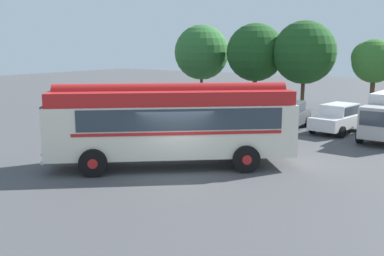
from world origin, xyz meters
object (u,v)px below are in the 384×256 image
Objects in this scene: vintage_bus at (171,122)px; car_near_left at (212,108)px; car_mid_right at (288,115)px; car_mid_left at (252,111)px; car_far_right at (338,118)px.

vintage_bus reaches higher than car_near_left.
vintage_bus reaches higher than car_mid_right.
vintage_bus is at bearing -93.18° from car_mid_right.
car_near_left is at bearing -173.74° from car_mid_left.
vintage_bus is 2.15× the size of car_mid_left.
car_mid_left is (2.83, 0.31, 0.00)m from car_near_left.
car_mid_left is at bearing 100.23° from vintage_bus.
vintage_bus is 2.13× the size of car_near_left.
car_mid_right is at bearing -166.30° from car_far_right.
vintage_bus is 12.07m from car_far_right.
car_far_right is at bearing 73.40° from vintage_bus.
car_mid_right is 0.99× the size of car_far_right.
car_far_right is (8.29, 0.65, 0.00)m from car_near_left.
car_far_right is (5.45, 0.34, 0.00)m from car_mid_left.
car_far_right is (2.83, 0.69, 0.00)m from car_mid_right.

